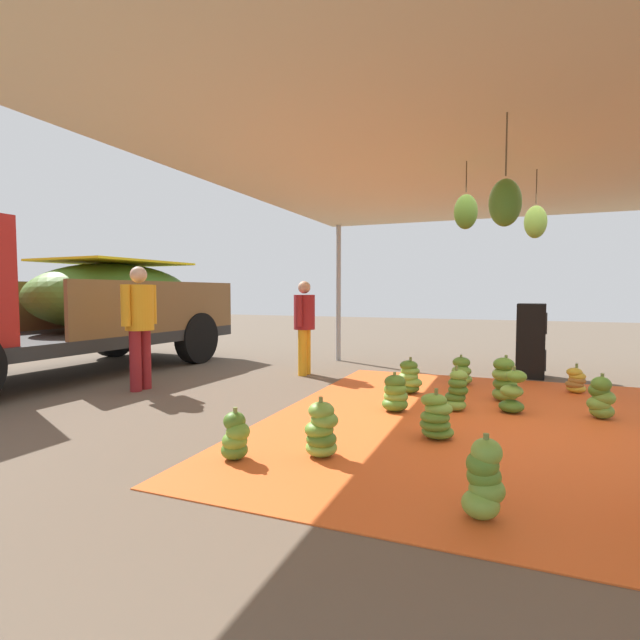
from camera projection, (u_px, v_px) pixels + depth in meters
name	position (u px, v px, depth m)	size (l,w,h in m)	color
ground_plane	(262.00, 401.00, 6.14)	(40.00, 40.00, 0.00)	brown
tarp_orange	(511.00, 425.00, 5.03)	(5.56, 5.07, 0.01)	#E05B23
tent_canopy	(527.00, 162.00, 4.83)	(8.00, 7.00, 2.82)	#9EA0A5
banana_bunch_0	(457.00, 391.00, 5.62)	(0.36, 0.36, 0.53)	#75A83D
banana_bunch_2	(576.00, 381.00, 6.60)	(0.33, 0.35, 0.41)	gold
banana_bunch_3	(601.00, 399.00, 5.26)	(0.32, 0.36, 0.50)	#6B9E38
banana_bunch_4	(409.00, 378.00, 6.59)	(0.38, 0.39, 0.50)	#477523
banana_bunch_5	(235.00, 437.00, 3.96)	(0.27, 0.28, 0.44)	#477523
banana_bunch_6	(461.00, 372.00, 7.18)	(0.39, 0.37, 0.46)	#75A83D
banana_bunch_7	(395.00, 394.00, 5.59)	(0.40, 0.39, 0.46)	#518428
banana_bunch_8	(436.00, 418.00, 4.54)	(0.41, 0.41, 0.48)	#518428
banana_bunch_9	(321.00, 431.00, 4.03)	(0.40, 0.39, 0.52)	#75A83D
banana_bunch_10	(504.00, 381.00, 6.09)	(0.44, 0.44, 0.60)	#6B9E38
banana_bunch_11	(513.00, 393.00, 5.51)	(0.39, 0.39, 0.55)	#477523
banana_bunch_12	(484.00, 480.00, 2.96)	(0.34, 0.34, 0.53)	#75A83D
cargo_truck_main	(48.00, 302.00, 7.74)	(6.42, 2.83, 2.40)	#2D2D2D
worker_0	(304.00, 320.00, 8.03)	(0.58, 0.36, 1.60)	orange
worker_1	(140.00, 318.00, 6.78)	(0.65, 0.40, 1.77)	maroon
speaker_stack	(531.00, 340.00, 7.85)	(0.58, 0.48, 1.22)	black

